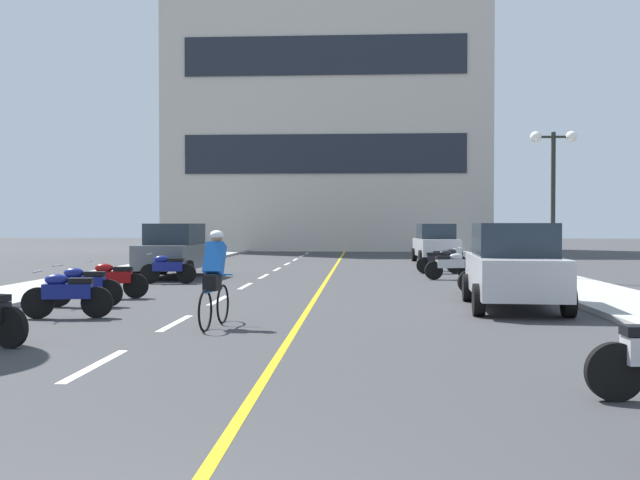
{
  "coord_description": "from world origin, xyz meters",
  "views": [
    {
      "loc": [
        1.38,
        -3.1,
        1.79
      ],
      "look_at": [
        0.13,
        18.7,
        1.33
      ],
      "focal_mm": 41.21,
      "sensor_mm": 36.0,
      "label": 1
    }
  ],
  "objects_px": {
    "parked_car_far": "(436,243)",
    "motorcycle_5": "(112,279)",
    "motorcycle_6": "(490,275)",
    "motorcycle_10": "(446,259)",
    "motorcycle_3": "(67,294)",
    "cyclist_rider": "(214,276)",
    "parked_car_near": "(513,266)",
    "motorcycle_9": "(440,261)",
    "motorcycle_8": "(450,265)",
    "motorcycle_4": "(83,285)",
    "street_lamp_mid": "(553,169)",
    "motorcycle_7": "(168,268)",
    "parked_car_mid": "(175,250)"
  },
  "relations": [
    {
      "from": "parked_car_mid",
      "to": "motorcycle_8",
      "type": "bearing_deg",
      "value": -3.86
    },
    {
      "from": "motorcycle_4",
      "to": "motorcycle_10",
      "type": "relative_size",
      "value": 1.0
    },
    {
      "from": "motorcycle_4",
      "to": "cyclist_rider",
      "type": "xyz_separation_m",
      "value": [
        3.47,
        -2.88,
        0.41
      ]
    },
    {
      "from": "motorcycle_4",
      "to": "motorcycle_8",
      "type": "bearing_deg",
      "value": 43.35
    },
    {
      "from": "motorcycle_7",
      "to": "motorcycle_3",
      "type": "bearing_deg",
      "value": -88.23
    },
    {
      "from": "parked_car_near",
      "to": "motorcycle_3",
      "type": "bearing_deg",
      "value": -166.33
    },
    {
      "from": "motorcycle_7",
      "to": "motorcycle_4",
      "type": "bearing_deg",
      "value": -91.68
    },
    {
      "from": "street_lamp_mid",
      "to": "motorcycle_9",
      "type": "bearing_deg",
      "value": 133.01
    },
    {
      "from": "parked_car_far",
      "to": "motorcycle_9",
      "type": "height_order",
      "value": "parked_car_far"
    },
    {
      "from": "motorcycle_10",
      "to": "parked_car_near",
      "type": "bearing_deg",
      "value": -89.99
    },
    {
      "from": "motorcycle_4",
      "to": "motorcycle_6",
      "type": "distance_m",
      "value": 10.11
    },
    {
      "from": "motorcycle_5",
      "to": "motorcycle_9",
      "type": "xyz_separation_m",
      "value": [
        8.87,
        9.51,
        0.0
      ]
    },
    {
      "from": "motorcycle_7",
      "to": "motorcycle_6",
      "type": "bearing_deg",
      "value": -15.33
    },
    {
      "from": "motorcycle_3",
      "to": "motorcycle_4",
      "type": "bearing_deg",
      "value": 102.83
    },
    {
      "from": "motorcycle_9",
      "to": "motorcycle_10",
      "type": "distance_m",
      "value": 1.48
    },
    {
      "from": "street_lamp_mid",
      "to": "motorcycle_6",
      "type": "distance_m",
      "value": 5.81
    },
    {
      "from": "motorcycle_3",
      "to": "motorcycle_8",
      "type": "bearing_deg",
      "value": 50.64
    },
    {
      "from": "motorcycle_3",
      "to": "motorcycle_10",
      "type": "height_order",
      "value": "same"
    },
    {
      "from": "street_lamp_mid",
      "to": "motorcycle_10",
      "type": "distance_m",
      "value": 6.36
    },
    {
      "from": "parked_car_mid",
      "to": "motorcycle_5",
      "type": "distance_m",
      "value": 7.28
    },
    {
      "from": "cyclist_rider",
      "to": "street_lamp_mid",
      "type": "bearing_deg",
      "value": 51.49
    },
    {
      "from": "motorcycle_6",
      "to": "motorcycle_4",
      "type": "bearing_deg",
      "value": -158.14
    },
    {
      "from": "street_lamp_mid",
      "to": "motorcycle_9",
      "type": "height_order",
      "value": "street_lamp_mid"
    },
    {
      "from": "parked_car_near",
      "to": "parked_car_mid",
      "type": "relative_size",
      "value": 1.01
    },
    {
      "from": "motorcycle_3",
      "to": "motorcycle_8",
      "type": "height_order",
      "value": "same"
    },
    {
      "from": "motorcycle_3",
      "to": "parked_car_near",
      "type": "bearing_deg",
      "value": 13.67
    },
    {
      "from": "motorcycle_6",
      "to": "motorcycle_8",
      "type": "bearing_deg",
      "value": 95.58
    },
    {
      "from": "motorcycle_3",
      "to": "motorcycle_5",
      "type": "relative_size",
      "value": 1.0
    },
    {
      "from": "motorcycle_7",
      "to": "motorcycle_10",
      "type": "relative_size",
      "value": 1.0
    },
    {
      "from": "street_lamp_mid",
      "to": "parked_car_mid",
      "type": "relative_size",
      "value": 1.08
    },
    {
      "from": "parked_car_near",
      "to": "motorcycle_9",
      "type": "height_order",
      "value": "parked_car_near"
    },
    {
      "from": "motorcycle_7",
      "to": "motorcycle_8",
      "type": "xyz_separation_m",
      "value": [
        8.74,
        2.14,
        0.0
      ]
    },
    {
      "from": "parked_car_mid",
      "to": "motorcycle_3",
      "type": "distance_m",
      "value": 11.01
    },
    {
      "from": "motorcycle_8",
      "to": "motorcycle_10",
      "type": "relative_size",
      "value": 0.99
    },
    {
      "from": "cyclist_rider",
      "to": "motorcycle_5",
      "type": "bearing_deg",
      "value": 126.4
    },
    {
      "from": "motorcycle_6",
      "to": "motorcycle_10",
      "type": "xyz_separation_m",
      "value": [
        -0.11,
        8.98,
        0.0
      ]
    },
    {
      "from": "parked_car_far",
      "to": "motorcycle_5",
      "type": "xyz_separation_m",
      "value": [
        -9.48,
        -17.18,
        -0.44
      ]
    },
    {
      "from": "parked_car_near",
      "to": "motorcycle_5",
      "type": "bearing_deg",
      "value": 170.38
    },
    {
      "from": "motorcycle_3",
      "to": "cyclist_rider",
      "type": "bearing_deg",
      "value": -17.51
    },
    {
      "from": "motorcycle_3",
      "to": "parked_car_mid",
      "type": "bearing_deg",
      "value": 93.85
    },
    {
      "from": "motorcycle_10",
      "to": "cyclist_rider",
      "type": "distance_m",
      "value": 16.67
    },
    {
      "from": "motorcycle_8",
      "to": "parked_car_mid",
      "type": "bearing_deg",
      "value": 176.14
    },
    {
      "from": "parked_car_mid",
      "to": "motorcycle_7",
      "type": "bearing_deg",
      "value": -80.06
    },
    {
      "from": "parked_car_far",
      "to": "motorcycle_8",
      "type": "height_order",
      "value": "parked_car_far"
    },
    {
      "from": "motorcycle_4",
      "to": "parked_car_far",
      "type": "bearing_deg",
      "value": 63.39
    },
    {
      "from": "street_lamp_mid",
      "to": "cyclist_rider",
      "type": "height_order",
      "value": "street_lamp_mid"
    },
    {
      "from": "street_lamp_mid",
      "to": "motorcycle_6",
      "type": "bearing_deg",
      "value": -122.84
    },
    {
      "from": "street_lamp_mid",
      "to": "motorcycle_5",
      "type": "distance_m",
      "value": 13.84
    },
    {
      "from": "motorcycle_6",
      "to": "motorcycle_9",
      "type": "distance_m",
      "value": 7.56
    },
    {
      "from": "motorcycle_6",
      "to": "cyclist_rider",
      "type": "height_order",
      "value": "cyclist_rider"
    }
  ]
}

